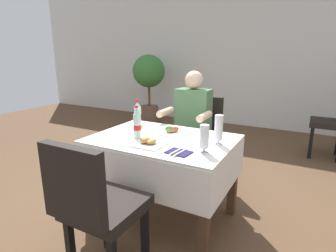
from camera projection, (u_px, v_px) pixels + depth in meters
name	position (u px, v px, depth m)	size (l,w,h in m)	color
ground_plane	(152.00, 213.00, 2.51)	(11.00, 11.00, 0.00)	brown
back_wall	(251.00, 51.00, 5.25)	(11.00, 0.12, 2.98)	silver
main_dining_table	(162.00, 157.00, 2.31)	(1.17, 0.83, 0.75)	white
chair_far_diner_seat	(198.00, 135.00, 3.00)	(0.44, 0.50, 0.97)	black
chair_near_camera_side	(96.00, 204.00, 1.63)	(0.44, 0.50, 0.97)	black
seated_diner_far	(191.00, 123.00, 2.89)	(0.50, 0.46, 1.26)	#282D42
plate_near_camera	(149.00, 142.00, 2.08)	(0.23, 0.23, 0.06)	white
plate_far_diner	(173.00, 131.00, 2.39)	(0.25, 0.25, 0.07)	white
beer_glass_left	(204.00, 139.00, 1.90)	(0.07, 0.07, 0.20)	white
beer_glass_middle	(219.00, 129.00, 2.08)	(0.07, 0.07, 0.23)	white
cola_bottle_primary	(138.00, 113.00, 2.70)	(0.07, 0.07, 0.24)	silver
cola_bottle_secondary	(137.00, 124.00, 2.23)	(0.06, 0.06, 0.27)	silver
napkin_cutlery_set	(179.00, 152.00, 1.92)	(0.18, 0.19, 0.01)	#231E4C
background_chair_left	(336.00, 119.00, 3.72)	(0.50, 0.44, 0.97)	black
potted_plant_corner	(149.00, 77.00, 5.67)	(0.67, 0.67, 1.42)	brown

